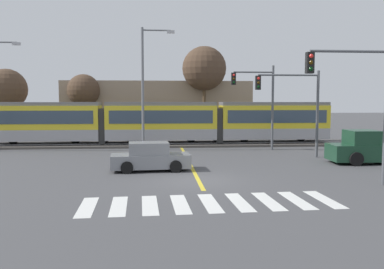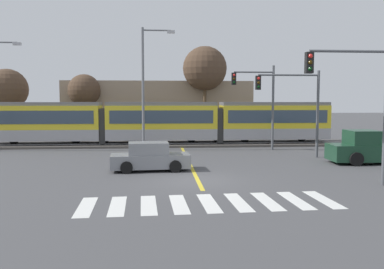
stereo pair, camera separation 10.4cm
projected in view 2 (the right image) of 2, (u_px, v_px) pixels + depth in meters
The scene contains 25 objects.
ground_plane at pixel (198, 181), 19.02m from camera, with size 200.00×200.00×0.00m, color #474749.
track_bed at pixel (181, 144), 34.03m from camera, with size 120.00×4.00×0.18m, color #4C4742.
rail_near at pixel (181, 143), 33.30m from camera, with size 120.00×0.08×0.10m, color #939399.
rail_far at pixel (180, 142), 34.73m from camera, with size 120.00×0.08×0.10m, color #939399.
light_rail_tram at pixel (162, 121), 33.73m from camera, with size 28.00×2.64×3.43m.
crosswalk_stripe_0 at pixel (86, 207), 14.33m from camera, with size 0.56×2.80×0.01m, color silver.
crosswalk_stripe_1 at pixel (118, 206), 14.46m from camera, with size 0.56×2.80×0.01m, color silver.
crosswalk_stripe_2 at pixel (149, 205), 14.60m from camera, with size 0.56×2.80×0.01m, color silver.
crosswalk_stripe_3 at pixel (179, 204), 14.73m from camera, with size 0.56×2.80×0.01m, color silver.
crosswalk_stripe_4 at pixel (209, 203), 14.87m from camera, with size 0.56×2.80×0.01m, color silver.
crosswalk_stripe_5 at pixel (238, 202), 15.00m from camera, with size 0.56×2.80×0.01m, color silver.
crosswalk_stripe_6 at pixel (267, 201), 15.14m from camera, with size 0.56×2.80×0.01m, color silver.
crosswalk_stripe_7 at pixel (295, 200), 15.27m from camera, with size 0.56×2.80×0.01m, color silver.
crosswalk_stripe_8 at pixel (323, 199), 15.41m from camera, with size 0.56×2.80×0.01m, color silver.
lane_centre_line at pixel (189, 163), 24.45m from camera, with size 0.20×15.30×0.01m, color gold.
sedan_crossing at pixel (150, 157), 21.78m from camera, with size 4.30×2.13×1.52m.
pickup_truck at pixel (373, 149), 24.20m from camera, with size 5.48×2.40×1.98m.
traffic_light_mid_right at pixel (296, 99), 26.40m from camera, with size 4.25×0.38×5.69m.
traffic_light_far_right at pixel (260, 95), 30.39m from camera, with size 3.25×0.38×6.35m.
traffic_light_near_right at pixel (360, 91), 17.56m from camera, with size 3.75×0.38×6.32m.
street_lamp_centre at pixel (146, 81), 30.23m from camera, with size 2.49×0.28×9.12m.
bare_tree_far_west at pixel (7, 89), 37.78m from camera, with size 3.80×3.80×6.69m.
bare_tree_west at pixel (84, 91), 37.99m from camera, with size 3.03×3.03×6.20m.
bare_tree_east at pixel (205, 69), 38.39m from camera, with size 4.17×4.17×8.86m.
building_backdrop_far at pixel (159, 109), 41.94m from camera, with size 18.51×6.00×5.64m, color gray.
Camera 2 is at (-1.81, -18.68, 3.75)m, focal length 38.00 mm.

